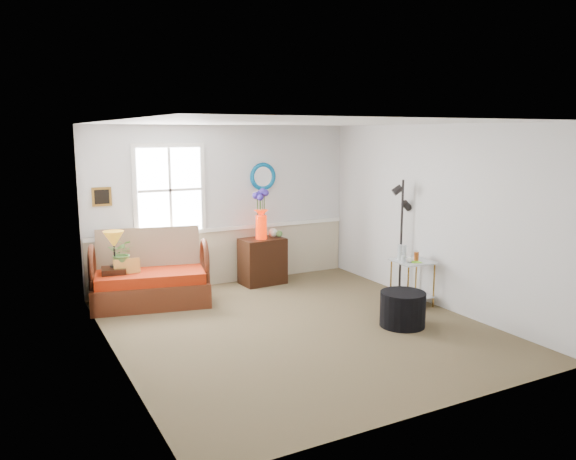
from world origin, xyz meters
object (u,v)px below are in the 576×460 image
loveseat (150,268)px  ottoman (403,309)px  lamp_stand (115,288)px  cabinet (262,261)px  side_table (412,283)px  floor_lamp (401,238)px

loveseat → ottoman: bearing=-30.7°
lamp_stand → cabinet: cabinet is taller
side_table → lamp_stand: bearing=153.8°
floor_lamp → ottoman: 1.56m
ottoman → loveseat: bearing=136.9°
loveseat → cabinet: size_ratio=2.16×
loveseat → floor_lamp: size_ratio=0.92×
lamp_stand → floor_lamp: 4.29m
floor_lamp → ottoman: (-0.86, -1.12, -0.67)m
lamp_stand → cabinet: size_ratio=0.77×
loveseat → ottoman: 3.63m
lamp_stand → side_table: bearing=-26.2°
lamp_stand → ottoman: size_ratio=1.00×
cabinet → loveseat: bearing=-175.5°
lamp_stand → side_table: side_table is taller
side_table → ottoman: size_ratio=1.12×
cabinet → floor_lamp: size_ratio=0.43×
cabinet → side_table: cabinet is taller
floor_lamp → side_table: bearing=-84.1°
cabinet → ottoman: (0.71, -2.73, -0.15)m
floor_lamp → ottoman: bearing=-103.6°
floor_lamp → loveseat: bearing=-177.1°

